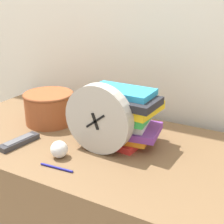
{
  "coord_description": "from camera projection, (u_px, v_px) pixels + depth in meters",
  "views": [
    {
      "loc": [
        0.65,
        -0.61,
        1.27
      ],
      "look_at": [
        0.14,
        0.32,
        0.86
      ],
      "focal_mm": 50.0,
      "sensor_mm": 36.0,
      "label": 1
    }
  ],
  "objects": [
    {
      "name": "pen",
      "position": [
        57.0,
        168.0,
        1.04
      ],
      "size": [
        0.12,
        0.02,
        0.01
      ],
      "color": "navy",
      "rests_on": "desk"
    },
    {
      "name": "desk",
      "position": [
        85.0,
        211.0,
        1.39
      ],
      "size": [
        1.26,
        0.66,
        0.72
      ],
      "color": "brown",
      "rests_on": "ground_plane"
    },
    {
      "name": "tv_remote",
      "position": [
        19.0,
        142.0,
        1.2
      ],
      "size": [
        0.07,
        0.17,
        0.02
      ],
      "color": "#333338",
      "rests_on": "desk"
    },
    {
      "name": "wall_back",
      "position": [
        128.0,
        8.0,
        1.41
      ],
      "size": [
        6.0,
        0.04,
        2.4
      ],
      "color": "silver",
      "rests_on": "ground_plane"
    },
    {
      "name": "book_stack",
      "position": [
        124.0,
        116.0,
        1.18
      ],
      "size": [
        0.29,
        0.21,
        0.22
      ],
      "color": "red",
      "rests_on": "desk"
    },
    {
      "name": "basket",
      "position": [
        49.0,
        107.0,
        1.39
      ],
      "size": [
        0.22,
        0.22,
        0.14
      ],
      "color": "#994C28",
      "rests_on": "desk"
    },
    {
      "name": "desk_clock",
      "position": [
        98.0,
        119.0,
        1.11
      ],
      "size": [
        0.26,
        0.05,
        0.26
      ],
      "color": "#B7B2A8",
      "rests_on": "desk"
    },
    {
      "name": "crumpled_paper_ball",
      "position": [
        59.0,
        149.0,
        1.1
      ],
      "size": [
        0.06,
        0.06,
        0.06
      ],
      "color": "white",
      "rests_on": "desk"
    }
  ]
}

